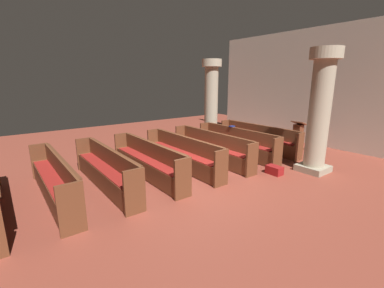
# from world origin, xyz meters

# --- Properties ---
(ground_plane) EXTENTS (19.20, 19.20, 0.00)m
(ground_plane) POSITION_xyz_m (0.00, 0.00, 0.00)
(ground_plane) COLOR brown
(back_wall) EXTENTS (10.00, 0.16, 4.50)m
(back_wall) POSITION_xyz_m (0.00, 6.08, 2.25)
(back_wall) COLOR beige
(back_wall) RESTS_ON ground
(pew_row_0) EXTENTS (3.41, 0.46, 0.93)m
(pew_row_0) POSITION_xyz_m (-0.87, 3.51, 0.50)
(pew_row_0) COLOR brown
(pew_row_0) RESTS_ON ground
(pew_row_1) EXTENTS (3.41, 0.46, 0.93)m
(pew_row_1) POSITION_xyz_m (-0.87, 2.37, 0.50)
(pew_row_1) COLOR brown
(pew_row_1) RESTS_ON ground
(pew_row_2) EXTENTS (3.41, 0.47, 0.93)m
(pew_row_2) POSITION_xyz_m (-0.87, 1.23, 0.50)
(pew_row_2) COLOR brown
(pew_row_2) RESTS_ON ground
(pew_row_3) EXTENTS (3.41, 0.46, 0.93)m
(pew_row_3) POSITION_xyz_m (-0.87, 0.09, 0.50)
(pew_row_3) COLOR brown
(pew_row_3) RESTS_ON ground
(pew_row_4) EXTENTS (3.41, 0.46, 0.93)m
(pew_row_4) POSITION_xyz_m (-0.87, -1.05, 0.50)
(pew_row_4) COLOR brown
(pew_row_4) RESTS_ON ground
(pew_row_5) EXTENTS (3.41, 0.47, 0.93)m
(pew_row_5) POSITION_xyz_m (-0.87, -2.18, 0.50)
(pew_row_5) COLOR brown
(pew_row_5) RESTS_ON ground
(pew_row_6) EXTENTS (3.41, 0.46, 0.93)m
(pew_row_6) POSITION_xyz_m (-0.87, -3.32, 0.50)
(pew_row_6) COLOR brown
(pew_row_6) RESTS_ON ground
(pillar_aisle_side) EXTENTS (0.82, 0.82, 3.38)m
(pillar_aisle_side) POSITION_xyz_m (1.60, 2.95, 1.76)
(pillar_aisle_side) COLOR #9F967E
(pillar_aisle_side) RESTS_ON ground
(pillar_far_side) EXTENTS (0.82, 0.82, 3.38)m
(pillar_far_side) POSITION_xyz_m (-3.30, 3.32, 1.76)
(pillar_far_side) COLOR #9F967E
(pillar_far_side) RESTS_ON ground
(lectern) EXTENTS (0.48, 0.45, 1.08)m
(lectern) POSITION_xyz_m (-0.02, 4.76, 0.45)
(lectern) COLOR #562B1A
(lectern) RESTS_ON ground
(hymn_book) EXTENTS (0.15, 0.19, 0.03)m
(hymn_book) POSITION_xyz_m (-1.29, 2.56, 0.94)
(hymn_book) COLOR navy
(hymn_book) RESTS_ON pew_row_1
(kneeler_box_red) EXTENTS (0.43, 0.28, 0.23)m
(kneeler_box_red) POSITION_xyz_m (1.08, 1.85, 0.12)
(kneeler_box_red) COLOR maroon
(kneeler_box_red) RESTS_ON ground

